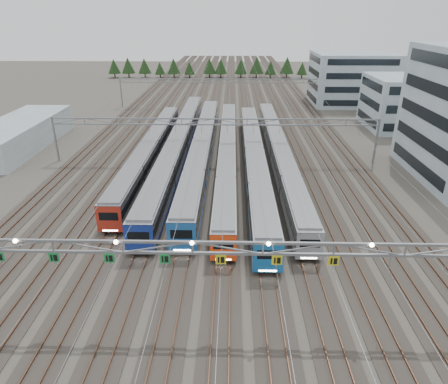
{
  "coord_description": "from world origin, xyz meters",
  "views": [
    {
      "loc": [
        3.08,
        -27.0,
        24.37
      ],
      "look_at": [
        2.1,
        19.25,
        3.5
      ],
      "focal_mm": 32.0,
      "sensor_mm": 36.0,
      "label": 1
    }
  ],
  "objects_px": {
    "train_d": "(227,152)",
    "depot_bldg_mid": "(400,103)",
    "gantry_near": "(192,251)",
    "depot_bldg_north": "(352,79)",
    "west_shed": "(19,134)",
    "gantry_mid": "(214,127)",
    "train_f": "(279,151)",
    "train_e": "(254,158)",
    "train_a": "(151,150)",
    "train_c": "(202,148)",
    "train_b": "(179,143)",
    "gantry_far": "(221,84)"
  },
  "relations": [
    {
      "from": "train_d",
      "to": "gantry_mid",
      "type": "height_order",
      "value": "gantry_mid"
    },
    {
      "from": "train_f",
      "to": "gantry_far",
      "type": "height_order",
      "value": "gantry_far"
    },
    {
      "from": "train_b",
      "to": "gantry_mid",
      "type": "height_order",
      "value": "gantry_mid"
    },
    {
      "from": "gantry_near",
      "to": "depot_bldg_north",
      "type": "height_order",
      "value": "depot_bldg_north"
    },
    {
      "from": "gantry_near",
      "to": "gantry_mid",
      "type": "bearing_deg",
      "value": 89.93
    },
    {
      "from": "train_d",
      "to": "train_f",
      "type": "bearing_deg",
      "value": 2.51
    },
    {
      "from": "train_c",
      "to": "depot_bldg_mid",
      "type": "bearing_deg",
      "value": 28.35
    },
    {
      "from": "depot_bldg_north",
      "to": "train_a",
      "type": "bearing_deg",
      "value": -133.36
    },
    {
      "from": "train_e",
      "to": "depot_bldg_north",
      "type": "distance_m",
      "value": 63.13
    },
    {
      "from": "train_e",
      "to": "depot_bldg_mid",
      "type": "height_order",
      "value": "depot_bldg_mid"
    },
    {
      "from": "train_a",
      "to": "west_shed",
      "type": "bearing_deg",
      "value": 163.67
    },
    {
      "from": "depot_bldg_north",
      "to": "depot_bldg_mid",
      "type": "bearing_deg",
      "value": -81.66
    },
    {
      "from": "train_d",
      "to": "train_e",
      "type": "bearing_deg",
      "value": -39.04
    },
    {
      "from": "train_c",
      "to": "west_shed",
      "type": "distance_m",
      "value": 37.15
    },
    {
      "from": "train_f",
      "to": "west_shed",
      "type": "xyz_separation_m",
      "value": [
        -50.0,
        7.91,
        0.43
      ]
    },
    {
      "from": "train_e",
      "to": "train_f",
      "type": "distance_m",
      "value": 6.05
    },
    {
      "from": "train_c",
      "to": "train_f",
      "type": "height_order",
      "value": "train_c"
    },
    {
      "from": "train_a",
      "to": "train_b",
      "type": "distance_m",
      "value": 5.86
    },
    {
      "from": "depot_bldg_mid",
      "to": "train_e",
      "type": "bearing_deg",
      "value": -140.37
    },
    {
      "from": "depot_bldg_mid",
      "to": "depot_bldg_north",
      "type": "bearing_deg",
      "value": 98.34
    },
    {
      "from": "gantry_near",
      "to": "train_c",
      "type": "bearing_deg",
      "value": 93.07
    },
    {
      "from": "train_a",
      "to": "gantry_far",
      "type": "bearing_deg",
      "value": 76.01
    },
    {
      "from": "train_b",
      "to": "train_c",
      "type": "relative_size",
      "value": 1.1
    },
    {
      "from": "west_shed",
      "to": "depot_bldg_mid",
      "type": "bearing_deg",
      "value": 11.64
    },
    {
      "from": "west_shed",
      "to": "gantry_near",
      "type": "bearing_deg",
      "value": -51.14
    },
    {
      "from": "train_f",
      "to": "west_shed",
      "type": "relative_size",
      "value": 2.1
    },
    {
      "from": "train_f",
      "to": "depot_bldg_north",
      "type": "bearing_deg",
      "value": 63.14
    },
    {
      "from": "gantry_mid",
      "to": "depot_bldg_north",
      "type": "height_order",
      "value": "depot_bldg_north"
    },
    {
      "from": "train_e",
      "to": "depot_bldg_north",
      "type": "height_order",
      "value": "depot_bldg_north"
    },
    {
      "from": "train_a",
      "to": "gantry_near",
      "type": "distance_m",
      "value": 41.79
    },
    {
      "from": "train_d",
      "to": "gantry_far",
      "type": "height_order",
      "value": "gantry_far"
    },
    {
      "from": "gantry_near",
      "to": "depot_bldg_mid",
      "type": "height_order",
      "value": "depot_bldg_mid"
    },
    {
      "from": "depot_bldg_north",
      "to": "west_shed",
      "type": "bearing_deg",
      "value": -150.36
    },
    {
      "from": "depot_bldg_mid",
      "to": "west_shed",
      "type": "bearing_deg",
      "value": -168.36
    },
    {
      "from": "gantry_mid",
      "to": "west_shed",
      "type": "xyz_separation_m",
      "value": [
        -38.75,
        7.91,
        -3.82
      ]
    },
    {
      "from": "train_e",
      "to": "train_f",
      "type": "relative_size",
      "value": 0.95
    },
    {
      "from": "depot_bldg_north",
      "to": "west_shed",
      "type": "height_order",
      "value": "depot_bldg_north"
    },
    {
      "from": "train_a",
      "to": "train_b",
      "type": "xyz_separation_m",
      "value": [
        4.5,
        3.75,
        0.07
      ]
    },
    {
      "from": "train_c",
      "to": "depot_bldg_mid",
      "type": "distance_m",
      "value": 49.31
    },
    {
      "from": "train_d",
      "to": "depot_bldg_mid",
      "type": "xyz_separation_m",
      "value": [
        38.79,
        24.75,
        3.64
      ]
    },
    {
      "from": "gantry_far",
      "to": "depot_bldg_mid",
      "type": "relative_size",
      "value": 3.52
    },
    {
      "from": "train_f",
      "to": "train_e",
      "type": "bearing_deg",
      "value": -138.05
    },
    {
      "from": "train_c",
      "to": "gantry_far",
      "type": "xyz_separation_m",
      "value": [
        2.25,
        44.01,
        4.05
      ]
    },
    {
      "from": "depot_bldg_north",
      "to": "gantry_mid",
      "type": "bearing_deg",
      "value": -126.01
    },
    {
      "from": "train_e",
      "to": "depot_bldg_mid",
      "type": "xyz_separation_m",
      "value": [
        34.29,
        28.4,
        3.47
      ]
    },
    {
      "from": "train_b",
      "to": "west_shed",
      "type": "bearing_deg",
      "value": 172.33
    },
    {
      "from": "train_e",
      "to": "gantry_near",
      "type": "bearing_deg",
      "value": -100.67
    },
    {
      "from": "train_b",
      "to": "train_f",
      "type": "xyz_separation_m",
      "value": [
        18.0,
        -3.6,
        -0.18
      ]
    },
    {
      "from": "gantry_mid",
      "to": "train_b",
      "type": "bearing_deg",
      "value": 151.94
    },
    {
      "from": "train_c",
      "to": "gantry_near",
      "type": "xyz_separation_m",
      "value": [
        2.2,
        -41.11,
        4.75
      ]
    }
  ]
}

